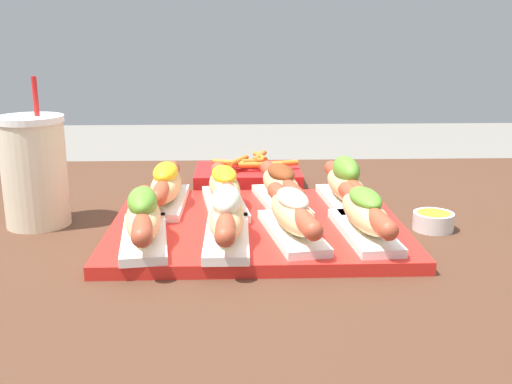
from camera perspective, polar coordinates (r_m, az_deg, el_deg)
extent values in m
cube|color=red|center=(0.92, 0.04, -3.25)|extent=(0.44, 0.37, 0.02)
cube|color=white|center=(0.84, -10.59, -4.27)|extent=(0.08, 0.20, 0.01)
ellipsoid|color=#DBB77A|center=(0.83, -10.68, -2.46)|extent=(0.07, 0.17, 0.04)
cylinder|color=#AD472D|center=(0.83, -10.70, -1.99)|extent=(0.05, 0.20, 0.03)
sphere|color=#AD472D|center=(0.74, -10.83, -4.27)|extent=(0.03, 0.03, 0.03)
sphere|color=#AD472D|center=(0.93, -10.60, -0.18)|extent=(0.03, 0.03, 0.03)
ellipsoid|color=#5B992D|center=(0.83, -10.76, -0.87)|extent=(0.05, 0.10, 0.04)
cube|color=white|center=(0.83, -2.79, -4.28)|extent=(0.06, 0.19, 0.01)
ellipsoid|color=#DBB77A|center=(0.82, -2.81, -2.44)|extent=(0.05, 0.17, 0.04)
cylinder|color=#AD472D|center=(0.82, -2.82, -1.97)|extent=(0.03, 0.20, 0.03)
sphere|color=#AD472D|center=(0.73, -2.97, -4.31)|extent=(0.03, 0.03, 0.03)
sphere|color=#AD472D|center=(0.92, -2.70, -0.12)|extent=(0.03, 0.03, 0.03)
ellipsoid|color=silver|center=(0.82, -2.83, -0.79)|extent=(0.04, 0.09, 0.04)
cube|color=white|center=(0.85, 3.44, -3.82)|extent=(0.09, 0.20, 0.01)
ellipsoid|color=#DBB77A|center=(0.84, 3.47, -2.02)|extent=(0.08, 0.17, 0.04)
cylinder|color=#AD472D|center=(0.84, 3.47, -1.56)|extent=(0.06, 0.20, 0.03)
sphere|color=#AD472D|center=(0.75, 5.49, -3.72)|extent=(0.03, 0.03, 0.03)
sphere|color=#AD472D|center=(0.94, 1.87, 0.18)|extent=(0.03, 0.03, 0.03)
ellipsoid|color=silver|center=(0.84, 3.49, -0.64)|extent=(0.05, 0.10, 0.02)
cube|color=white|center=(0.87, 10.23, -3.72)|extent=(0.07, 0.19, 0.01)
ellipsoid|color=#DBB77A|center=(0.86, 10.31, -1.95)|extent=(0.06, 0.17, 0.04)
cylinder|color=#AD472D|center=(0.86, 10.34, -1.49)|extent=(0.04, 0.20, 0.03)
sphere|color=#AD472D|center=(0.76, 12.51, -3.63)|extent=(0.03, 0.03, 0.03)
sphere|color=#AD472D|center=(0.95, 8.59, 0.23)|extent=(0.03, 0.03, 0.03)
ellipsoid|color=#5B992D|center=(0.85, 10.38, -0.58)|extent=(0.05, 0.09, 0.03)
cube|color=white|center=(1.01, -8.50, -0.95)|extent=(0.06, 0.19, 0.01)
ellipsoid|color=#DBB77A|center=(1.00, -8.56, 0.59)|extent=(0.05, 0.17, 0.04)
cylinder|color=#AD472D|center=(1.00, -8.57, 0.99)|extent=(0.03, 0.20, 0.03)
sphere|color=#AD472D|center=(0.90, -9.34, -0.57)|extent=(0.03, 0.03, 0.03)
sphere|color=#AD472D|center=(1.10, -7.95, 2.27)|extent=(0.03, 0.03, 0.03)
ellipsoid|color=yellow|center=(1.00, -8.61, 1.86)|extent=(0.04, 0.09, 0.03)
cube|color=white|center=(0.99, -3.02, -1.08)|extent=(0.08, 0.20, 0.01)
ellipsoid|color=#DBB77A|center=(0.99, -3.04, 0.49)|extent=(0.07, 0.17, 0.04)
cylinder|color=#AD472D|center=(0.98, -3.04, 0.89)|extent=(0.05, 0.20, 0.03)
sphere|color=#AD472D|center=(0.89, -2.33, -0.69)|extent=(0.03, 0.03, 0.03)
sphere|color=#AD472D|center=(1.08, -3.63, 2.19)|extent=(0.03, 0.03, 0.03)
ellipsoid|color=yellow|center=(0.98, -3.06, 1.69)|extent=(0.05, 0.10, 0.02)
cube|color=white|center=(1.01, 2.36, -0.87)|extent=(0.09, 0.20, 0.01)
ellipsoid|color=#DBB77A|center=(1.00, 2.38, 0.68)|extent=(0.08, 0.17, 0.04)
cylinder|color=#AD472D|center=(1.00, 2.39, 1.08)|extent=(0.06, 0.20, 0.03)
sphere|color=#AD472D|center=(0.90, 4.00, -0.44)|extent=(0.03, 0.03, 0.03)
sphere|color=#AD472D|center=(1.09, 1.05, 2.33)|extent=(0.03, 0.03, 0.03)
ellipsoid|color=brown|center=(0.99, 2.39, 1.87)|extent=(0.06, 0.10, 0.03)
cube|color=white|center=(1.01, 8.46, -0.88)|extent=(0.07, 0.19, 0.01)
ellipsoid|color=#DBB77A|center=(1.01, 8.52, 0.65)|extent=(0.06, 0.17, 0.04)
cylinder|color=#AD472D|center=(1.01, 8.53, 1.05)|extent=(0.04, 0.20, 0.03)
sphere|color=#AD472D|center=(0.91, 10.15, -0.49)|extent=(0.03, 0.03, 0.03)
sphere|color=#AD472D|center=(1.10, 7.20, 2.32)|extent=(0.03, 0.03, 0.03)
ellipsoid|color=#5B992D|center=(1.00, 8.58, 2.09)|extent=(0.05, 0.09, 0.04)
cylinder|color=silver|center=(0.97, 16.52, -2.69)|extent=(0.06, 0.06, 0.03)
cylinder|color=yellow|center=(0.97, 16.56, -2.18)|extent=(0.05, 0.05, 0.01)
cylinder|color=beige|center=(1.00, -20.32, 1.57)|extent=(0.10, 0.10, 0.16)
cylinder|color=white|center=(0.99, -20.78, 6.50)|extent=(0.10, 0.10, 0.01)
cylinder|color=red|center=(0.98, -20.27, 8.56)|extent=(0.01, 0.01, 0.06)
cube|color=red|center=(1.20, -0.58, 1.42)|extent=(0.21, 0.15, 0.03)
cylinder|color=orange|center=(1.23, 0.40, 3.40)|extent=(0.03, 0.07, 0.01)
cylinder|color=orange|center=(1.19, -0.96, 2.91)|extent=(0.06, 0.03, 0.01)
cylinder|color=orange|center=(1.18, -1.69, 2.99)|extent=(0.04, 0.07, 0.01)
cylinder|color=orange|center=(1.19, -0.67, 2.68)|extent=(0.08, 0.05, 0.01)
cylinder|color=orange|center=(1.23, 0.32, 3.42)|extent=(0.03, 0.08, 0.01)
cylinder|color=orange|center=(1.18, 2.11, 2.71)|extent=(0.08, 0.03, 0.01)
cylinder|color=orange|center=(1.19, -2.64, 2.81)|extent=(0.06, 0.04, 0.01)
cylinder|color=orange|center=(1.17, 0.40, 2.60)|extent=(0.09, 0.01, 0.01)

